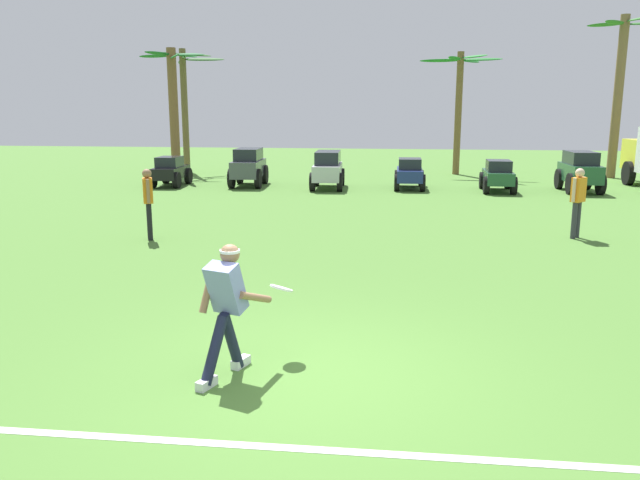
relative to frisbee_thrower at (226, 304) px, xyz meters
The scene contains 16 objects.
ground_plane 1.19m from the frisbee_thrower, ahead, with size 80.00×80.00×0.00m, color #4A7830.
field_line_paint 1.84m from the frisbee_thrower, 58.08° to the right, with size 20.49×0.11×0.01m, color white.
frisbee_thrower is the anchor object (origin of this frame).
frisbee_in_flight 0.83m from the frisbee_thrower, 56.37° to the left, with size 0.39×0.39×0.12m.
teammate_near_sideline 9.94m from the frisbee_thrower, 55.36° to the left, with size 0.37×0.42×1.56m.
teammate_midfield 7.70m from the frisbee_thrower, 118.83° to the left, with size 0.32×0.48×1.56m.
parked_car_slot_a 17.70m from the frisbee_thrower, 112.91° to the left, with size 1.22×2.25×1.10m.
parked_car_slot_b 17.17m from the frisbee_thrower, 103.41° to the left, with size 1.30×2.41×1.40m.
parked_car_slot_c 16.40m from the frisbee_thrower, 93.30° to the left, with size 1.27×2.45×1.34m.
parked_car_slot_d 16.80m from the frisbee_thrower, 83.14° to the left, with size 1.11×2.21×1.10m.
parked_car_slot_e 17.05m from the frisbee_thrower, 72.71° to the left, with size 1.13×2.22×1.10m.
parked_car_slot_f 18.37m from the frisbee_thrower, 64.61° to the left, with size 1.19×2.36×1.40m.
palm_tree_far_left 22.07m from the frisbee_thrower, 111.90° to the left, with size 3.01×3.56×5.40m.
palm_tree_left_of_centre 23.41m from the frisbee_thrower, 110.56° to the left, with size 3.37×3.12×5.49m.
palm_tree_right_of_centre 22.67m from the frisbee_thrower, 79.58° to the left, with size 3.49×3.39×5.26m.
palm_tree_far_right 24.11m from the frisbee_thrower, 64.10° to the left, with size 3.21×3.37×6.56m.
Camera 1 is at (0.97, -6.19, 2.82)m, focal length 35.00 mm.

